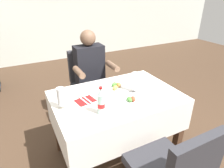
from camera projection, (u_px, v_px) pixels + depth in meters
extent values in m
plane|color=#473323|center=(117.00, 161.00, 2.12)|extent=(11.00, 11.00, 0.00)
cube|color=white|center=(117.00, 96.00, 1.91)|extent=(1.23, 0.83, 0.02)
cube|color=white|center=(139.00, 134.00, 1.66)|extent=(1.23, 0.02, 0.32)
cube|color=white|center=(100.00, 94.00, 2.31)|extent=(1.23, 0.02, 0.32)
cube|color=white|center=(57.00, 128.00, 1.73)|extent=(0.02, 0.83, 0.32)
cube|color=white|center=(163.00, 97.00, 2.23)|extent=(0.02, 0.83, 0.32)
cube|color=#472D1E|center=(179.00, 130.00, 2.02)|extent=(0.07, 0.07, 0.73)
cube|color=#472D1E|center=(57.00, 123.00, 2.13)|extent=(0.07, 0.07, 0.73)
cube|color=#472D1E|center=(140.00, 100.00, 2.58)|extent=(0.07, 0.07, 0.73)
cube|color=#2D2D33|center=(91.00, 89.00, 2.59)|extent=(0.44, 0.44, 0.08)
cube|color=#2D2D33|center=(84.00, 65.00, 2.67)|extent=(0.42, 0.06, 0.44)
cube|color=black|center=(85.00, 115.00, 2.50)|extent=(0.04, 0.04, 0.45)
cube|color=black|center=(108.00, 109.00, 2.64)|extent=(0.04, 0.04, 0.45)
cube|color=black|center=(77.00, 103.00, 2.77)|extent=(0.04, 0.04, 0.45)
cube|color=black|center=(98.00, 98.00, 2.91)|extent=(0.04, 0.04, 0.45)
cube|color=#2D2D33|center=(162.00, 168.00, 1.45)|extent=(0.44, 0.44, 0.08)
cube|color=#2D2D33|center=(195.00, 168.00, 1.13)|extent=(0.42, 0.06, 0.44)
cube|color=black|center=(161.00, 167.00, 1.77)|extent=(0.04, 0.04, 0.45)
cylinder|color=#282D42|center=(93.00, 115.00, 2.51)|extent=(0.10, 0.10, 0.45)
cylinder|color=#282D42|center=(104.00, 111.00, 2.58)|extent=(0.10, 0.10, 0.45)
cube|color=#282D42|center=(93.00, 89.00, 2.55)|extent=(0.34, 0.36, 0.12)
cube|color=black|center=(89.00, 65.00, 2.48)|extent=(0.36, 0.20, 0.50)
sphere|color=brown|center=(88.00, 38.00, 2.33)|extent=(0.19, 0.19, 0.19)
cylinder|color=brown|center=(79.00, 72.00, 2.20)|extent=(0.07, 0.26, 0.07)
cylinder|color=brown|center=(112.00, 66.00, 2.37)|extent=(0.07, 0.26, 0.07)
cube|color=white|center=(133.00, 103.00, 1.76)|extent=(0.22, 0.22, 0.01)
ellipsoid|color=#4C8E38|center=(130.00, 99.00, 1.77)|extent=(0.06, 0.08, 0.04)
ellipsoid|color=#C14C33|center=(133.00, 99.00, 1.77)|extent=(0.05, 0.06, 0.05)
cube|color=white|center=(113.00, 89.00, 2.02)|extent=(0.26, 0.26, 0.01)
ellipsoid|color=gold|center=(115.00, 88.00, 1.97)|extent=(0.08, 0.07, 0.05)
ellipsoid|color=#B77A38|center=(119.00, 85.00, 2.04)|extent=(0.07, 0.08, 0.04)
ellipsoid|color=#4C8E38|center=(114.00, 84.00, 2.04)|extent=(0.08, 0.06, 0.05)
cylinder|color=white|center=(134.00, 92.00, 1.96)|extent=(0.07, 0.07, 0.01)
cylinder|color=white|center=(134.00, 90.00, 1.96)|extent=(0.02, 0.02, 0.03)
cylinder|color=white|center=(135.00, 81.00, 1.91)|extent=(0.07, 0.07, 0.17)
cylinder|color=black|center=(135.00, 85.00, 1.93)|extent=(0.07, 0.07, 0.09)
cylinder|color=white|center=(63.00, 108.00, 1.70)|extent=(0.07, 0.07, 0.01)
cylinder|color=white|center=(62.00, 106.00, 1.69)|extent=(0.02, 0.02, 0.03)
cylinder|color=white|center=(61.00, 97.00, 1.65)|extent=(0.07, 0.07, 0.16)
cylinder|color=#C68928|center=(62.00, 101.00, 1.67)|extent=(0.06, 0.06, 0.06)
cylinder|color=silver|center=(101.00, 104.00, 1.59)|extent=(0.06, 0.06, 0.18)
cylinder|color=red|center=(101.00, 105.00, 1.59)|extent=(0.06, 0.06, 0.04)
cone|color=silver|center=(101.00, 92.00, 1.54)|extent=(0.06, 0.06, 0.05)
cylinder|color=red|center=(101.00, 88.00, 1.52)|extent=(0.03, 0.03, 0.02)
cube|color=maroon|center=(85.00, 101.00, 1.80)|extent=(0.19, 0.16, 0.01)
cube|color=silver|center=(84.00, 101.00, 1.79)|extent=(0.05, 0.19, 0.01)
cube|color=silver|center=(87.00, 99.00, 1.81)|extent=(0.05, 0.19, 0.01)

